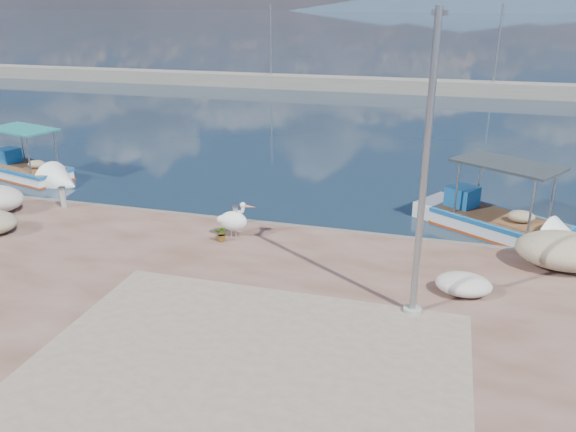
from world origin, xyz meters
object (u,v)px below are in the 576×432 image
Objects in this scene: boat_left at (28,173)px; lamp_post at (424,182)px; boat_right at (497,226)px; bollard_near at (236,214)px; pelican at (234,221)px.

lamp_post is (17.95, -8.25, 3.59)m from boat_left.
boat_right reaches higher than boat_left.
boat_right reaches higher than bollard_near.
boat_right is 9.24m from pelican.
boat_left is 8.76× the size of bollard_near.
pelican is 0.18× the size of lamp_post.
pelican is at bearing 151.51° from lamp_post.
boat_left is 12.42m from bollard_near.
lamp_post reaches higher than boat_right.
pelican is at bearing -71.54° from bollard_near.
lamp_post is at bearing -76.76° from boat_right.
lamp_post reaches higher than pelican.
bollard_near is at bearing 145.76° from lamp_post.
boat_right is 0.89× the size of lamp_post.
boat_right is at bearing 71.49° from lamp_post.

